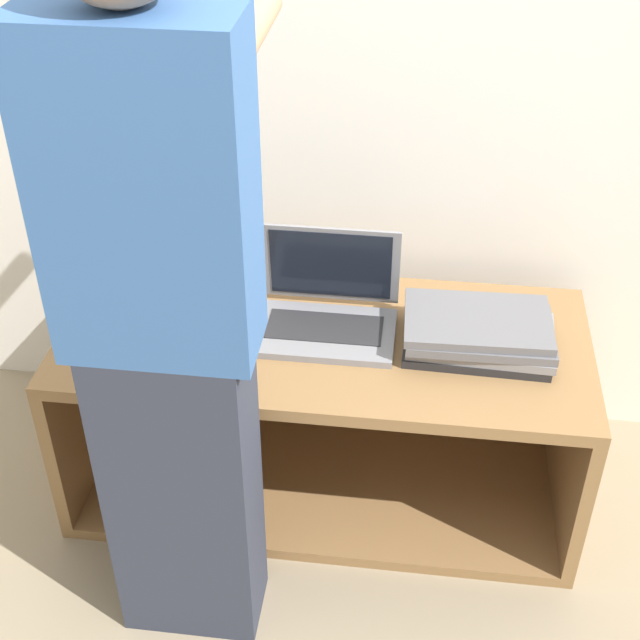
# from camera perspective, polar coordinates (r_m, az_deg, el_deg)

# --- Properties ---
(ground_plane) EXTENTS (12.00, 12.00, 0.00)m
(ground_plane) POSITION_cam_1_polar(r_m,az_deg,el_deg) (2.57, -0.64, -15.26)
(ground_plane) COLOR gray
(wall_back) EXTENTS (8.00, 0.05, 2.40)m
(wall_back) POSITION_cam_1_polar(r_m,az_deg,el_deg) (2.47, 1.56, 17.02)
(wall_back) COLOR silver
(wall_back) RESTS_ON ground_plane
(cart) EXTENTS (1.43, 0.63, 0.56)m
(cart) POSITION_cam_1_polar(r_m,az_deg,el_deg) (2.63, 0.43, -5.04)
(cart) COLOR olive
(cart) RESTS_ON ground_plane
(laptop_open) EXTENTS (0.38, 0.28, 0.26)m
(laptop_open) POSITION_cam_1_polar(r_m,az_deg,el_deg) (2.41, 0.42, 0.66)
(laptop_open) COLOR gray
(laptop_open) RESTS_ON cart
(laptop_stack_left) EXTENTS (0.40, 0.27, 0.07)m
(laptop_stack_left) POSITION_cam_1_polar(r_m,az_deg,el_deg) (2.46, -9.30, 0.40)
(laptop_stack_left) COLOR #B7B7BC
(laptop_stack_left) RESTS_ON cart
(laptop_stack_right) EXTENTS (0.40, 0.26, 0.10)m
(laptop_stack_right) POSITION_cam_1_polar(r_m,az_deg,el_deg) (2.37, 10.13, -0.81)
(laptop_stack_right) COLOR #232326
(laptop_stack_right) RESTS_ON cart
(person) EXTENTS (0.40, 0.54, 1.80)m
(person) POSITION_cam_1_polar(r_m,az_deg,el_deg) (1.87, -9.95, -0.25)
(person) COLOR #2D3342
(person) RESTS_ON ground_plane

